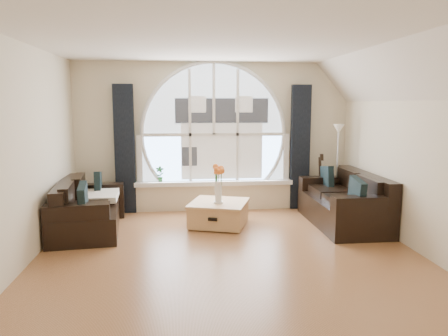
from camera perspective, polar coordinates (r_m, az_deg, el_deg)
ground at (r=5.53m, az=0.98°, el=-12.24°), size 5.00×5.50×0.01m
ceiling at (r=5.22m, az=1.06°, el=16.68°), size 5.00×5.50×0.01m
wall_back at (r=7.93m, az=-1.38°, el=4.13°), size 5.00×0.01×2.70m
wall_front at (r=2.54m, az=8.56°, el=-5.54°), size 5.00×0.01×2.70m
wall_left at (r=5.50m, az=-25.83°, el=1.30°), size 0.01×5.50×2.70m
wall_right at (r=6.04m, az=25.31°, el=1.91°), size 0.01×5.50×2.70m
attic_slope at (r=5.87m, az=23.38°, el=11.66°), size 0.92×5.50×0.72m
arched_window at (r=7.88m, az=-1.37°, el=6.11°), size 2.60×0.06×2.15m
window_sill at (r=7.94m, az=-1.30°, el=-1.98°), size 2.90×0.22×0.08m
window_frame at (r=7.85m, az=-1.35°, el=6.10°), size 2.76×0.08×2.15m
neighbor_house at (r=7.89m, az=-0.27°, el=5.20°), size 1.70×0.02×1.50m
curtain_left at (r=7.86m, az=-13.02°, el=2.41°), size 0.35×0.12×2.30m
curtain_right at (r=8.11m, az=10.05°, el=2.68°), size 0.35×0.12×2.30m
sofa_left at (r=6.97m, az=-17.51°, el=-4.79°), size 1.06×1.83×0.78m
sofa_right at (r=7.26m, az=15.49°, el=-4.19°), size 0.97×1.91×0.84m
coffee_chest at (r=7.00m, az=-0.69°, el=-5.90°), size 1.11×1.11×0.43m
throw_blanket at (r=7.14m, az=-16.11°, el=-3.59°), size 0.57×0.57×0.10m
vase_flowers at (r=6.80m, az=-0.76°, el=-1.46°), size 0.24×0.24×0.70m
floor_lamp at (r=7.94m, az=14.75°, el=-0.14°), size 0.24×0.24×1.60m
guitar at (r=8.12m, az=12.46°, el=-1.80°), size 0.37×0.26×1.06m
potted_plant at (r=7.89m, az=-8.50°, el=-0.79°), size 0.15×0.10×0.29m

